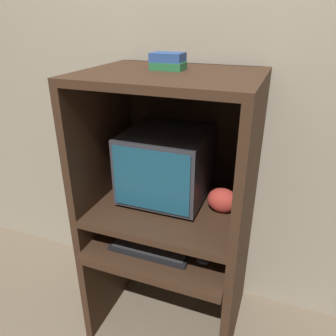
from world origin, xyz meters
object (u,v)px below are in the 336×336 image
(keyboard, at_px, (151,248))
(snack_bag, at_px, (222,200))
(crt_monitor, at_px, (167,164))
(book_stack, at_px, (168,61))
(mouse, at_px, (203,261))

(keyboard, bearing_deg, snack_bag, 34.12)
(crt_monitor, bearing_deg, book_stack, -47.98)
(crt_monitor, xyz_separation_m, mouse, (0.28, -0.25, -0.35))
(crt_monitor, relative_size, snack_bag, 2.87)
(crt_monitor, xyz_separation_m, keyboard, (0.01, -0.25, -0.36))
(keyboard, distance_m, book_stack, 0.90)
(keyboard, distance_m, mouse, 0.27)
(snack_bag, bearing_deg, book_stack, 173.69)
(keyboard, xyz_separation_m, book_stack, (0.00, 0.24, 0.87))
(crt_monitor, distance_m, snack_bag, 0.34)
(mouse, bearing_deg, keyboard, -179.69)
(crt_monitor, relative_size, keyboard, 1.06)
(snack_bag, relative_size, book_stack, 0.99)
(book_stack, bearing_deg, snack_bag, -6.31)
(book_stack, bearing_deg, crt_monitor, 132.02)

